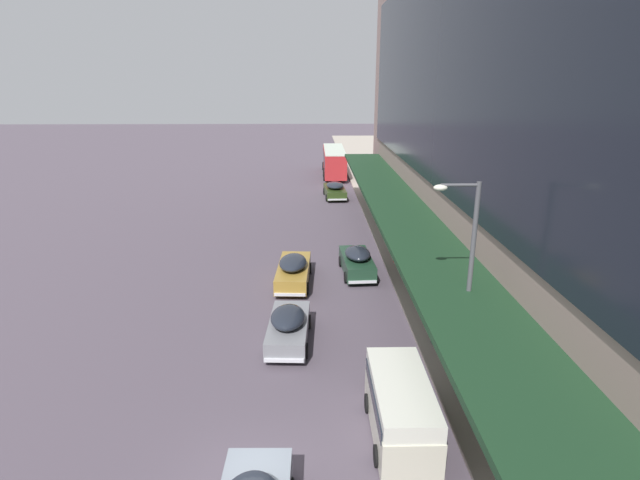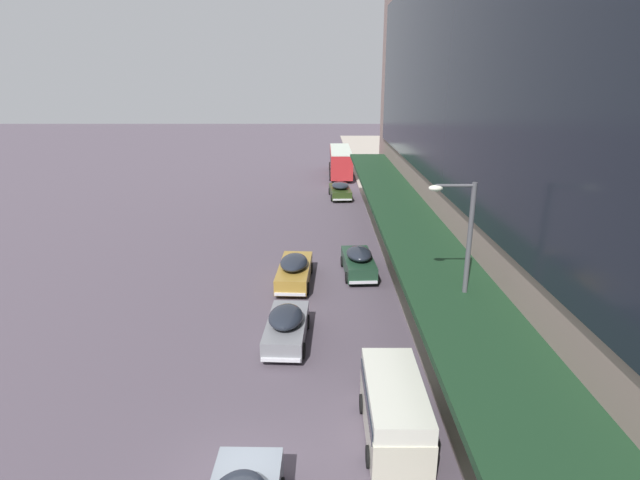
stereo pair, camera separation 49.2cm
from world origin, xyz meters
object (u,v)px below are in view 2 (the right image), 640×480
object	(u,v)px
sedan_trailing_mid	(293,270)
vw_van	(392,405)
transit_bus_kerbside_front	(339,160)
sedan_second_near	(338,190)
fire_hydrant	(396,257)
sedan_oncoming_rear	(357,261)
street_lamp	(459,280)
sedan_lead_near	(285,326)
pedestrian_at_kerb	(431,322)

from	to	relation	value
sedan_trailing_mid	vw_van	xyz separation A→B (m)	(3.72, -12.44, 0.31)
transit_bus_kerbside_front	sedan_second_near	world-z (taller)	transit_bus_kerbside_front
fire_hydrant	sedan_oncoming_rear	bearing A→B (deg)	-147.55
sedan_trailing_mid	street_lamp	world-z (taller)	street_lamp
sedan_trailing_mid	sedan_second_near	bearing A→B (deg)	81.00
sedan_lead_near	vw_van	xyz separation A→B (m)	(3.74, -5.88, 0.31)
sedan_second_near	vw_van	size ratio (longest dim) A/B	1.09
sedan_lead_near	street_lamp	xyz separation A→B (m)	(6.05, -3.99, 3.76)
transit_bus_kerbside_front	sedan_oncoming_rear	world-z (taller)	transit_bus_kerbside_front
sedan_trailing_mid	street_lamp	size ratio (longest dim) A/B	0.66
transit_bus_kerbside_front	vw_van	bearing A→B (deg)	-90.14
sedan_oncoming_rear	street_lamp	distance (m)	12.65
sedan_oncoming_rear	street_lamp	xyz separation A→B (m)	(2.39, -11.85, 3.74)
sedan_lead_near	street_lamp	world-z (taller)	street_lamp
street_lamp	fire_hydrant	size ratio (longest dim) A/B	10.89
sedan_oncoming_rear	sedan_lead_near	bearing A→B (deg)	-114.95
street_lamp	fire_hydrant	world-z (taller)	street_lamp
street_lamp	fire_hydrant	bearing A→B (deg)	89.58
sedan_oncoming_rear	pedestrian_at_kerb	bearing A→B (deg)	-73.46
sedan_lead_near	pedestrian_at_kerb	xyz separation A→B (m)	(6.13, -0.46, 0.40)
transit_bus_kerbside_front	pedestrian_at_kerb	distance (m)	39.98
transit_bus_kerbside_front	vw_van	distance (m)	45.34
sedan_second_near	sedan_lead_near	size ratio (longest dim) A/B	1.13
sedan_lead_near	vw_van	distance (m)	6.97
sedan_trailing_mid	fire_hydrant	world-z (taller)	sedan_trailing_mid
sedan_trailing_mid	pedestrian_at_kerb	xyz separation A→B (m)	(6.11, -7.02, 0.39)
transit_bus_kerbside_front	sedan_oncoming_rear	xyz separation A→B (m)	(-0.19, -31.60, -0.98)
sedan_second_near	transit_bus_kerbside_front	bearing A→B (deg)	87.60
transit_bus_kerbside_front	sedan_oncoming_rear	bearing A→B (deg)	-90.35
pedestrian_at_kerb	street_lamp	world-z (taller)	street_lamp
sedan_lead_near	sedan_oncoming_rear	bearing A→B (deg)	65.05
sedan_trailing_mid	vw_van	bearing A→B (deg)	-73.36
sedan_oncoming_rear	pedestrian_at_kerb	distance (m)	8.69
sedan_lead_near	pedestrian_at_kerb	size ratio (longest dim) A/B	2.37
sedan_trailing_mid	pedestrian_at_kerb	world-z (taller)	pedestrian_at_kerb
sedan_oncoming_rear	vw_van	distance (m)	13.74
vw_van	pedestrian_at_kerb	bearing A→B (deg)	66.22
sedan_trailing_mid	fire_hydrant	distance (m)	6.78
street_lamp	transit_bus_kerbside_front	bearing A→B (deg)	92.89
fire_hydrant	street_lamp	bearing A→B (deg)	-90.42
sedan_oncoming_rear	sedan_lead_near	distance (m)	8.67
transit_bus_kerbside_front	street_lamp	xyz separation A→B (m)	(2.20, -43.45, 2.76)
sedan_trailing_mid	vw_van	size ratio (longest dim) A/B	1.11
sedan_oncoming_rear	sedan_second_near	size ratio (longest dim) A/B	0.90
vw_van	sedan_oncoming_rear	bearing A→B (deg)	90.34
sedan_second_near	sedan_lead_near	bearing A→B (deg)	-96.92
sedan_oncoming_rear	pedestrian_at_kerb	world-z (taller)	pedestrian_at_kerb
sedan_trailing_mid	sedan_lead_near	bearing A→B (deg)	-90.17
sedan_oncoming_rear	street_lamp	world-z (taller)	street_lamp
sedan_oncoming_rear	vw_van	size ratio (longest dim) A/B	0.98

